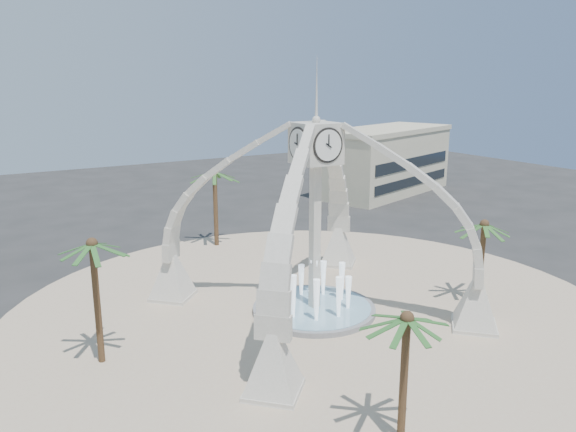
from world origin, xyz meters
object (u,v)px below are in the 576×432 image
palm_east (484,225)px  palm_south (407,320)px  palm_north (214,173)px  palm_west (92,246)px  clock_tower (315,216)px  fountain (314,308)px

palm_east → palm_south: 16.97m
palm_south → palm_north: bearing=80.8°
palm_west → palm_south: size_ratio=1.19×
clock_tower → palm_east: clock_tower is taller
palm_east → fountain: bearing=157.3°
fountain → palm_north: palm_north is taller
palm_west → palm_north: (14.19, 16.75, 0.15)m
palm_west → fountain: bearing=-1.6°
palm_east → palm_west: palm_west is taller
palm_east → palm_west: size_ratio=0.85×
palm_north → fountain: bearing=-92.4°
fountain → palm_south: (-4.16, -12.91, 5.14)m
palm_east → palm_west: bearing=168.7°
clock_tower → palm_north: clock_tower is taller
fountain → palm_east: 12.51m
clock_tower → fountain: bearing=90.0°
clock_tower → palm_east: size_ratio=2.87×
fountain → palm_south: bearing=-107.9°
clock_tower → fountain: size_ratio=2.24×
palm_east → palm_south: palm_east is taller
palm_west → palm_south: bearing=-55.0°
clock_tower → palm_south: bearing=-107.9°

